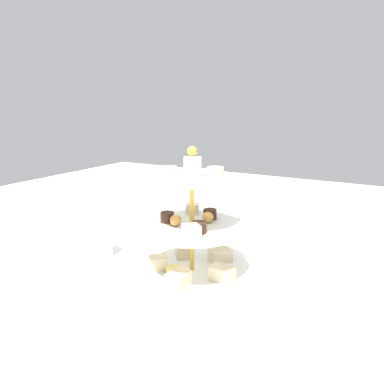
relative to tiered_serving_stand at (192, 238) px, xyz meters
name	(u,v)px	position (x,y,z in m)	size (l,w,h in m)	color
ground_plane	(192,274)	(0.00, 0.00, -0.08)	(2.40, 2.40, 0.00)	white
tiered_serving_stand	(192,238)	(0.00, 0.00, 0.00)	(0.27, 0.27, 0.28)	white
water_glass_tall_right	(315,287)	(0.05, 0.27, -0.02)	(0.07, 0.07, 0.13)	silver
water_glass_short_left	(177,219)	(-0.21, -0.17, -0.05)	(0.06, 0.06, 0.08)	silver
teacup_with_saucer	(230,225)	(-0.29, -0.04, -0.06)	(0.09, 0.09, 0.05)	white
butter_knife_left	(77,358)	(0.32, -0.01, -0.08)	(0.17, 0.01, 0.00)	silver
butter_knife_right	(312,252)	(-0.25, 0.20, -0.08)	(0.17, 0.01, 0.00)	silver
water_glass_mid_back	(99,239)	(0.02, -0.24, -0.04)	(0.06, 0.06, 0.09)	silver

